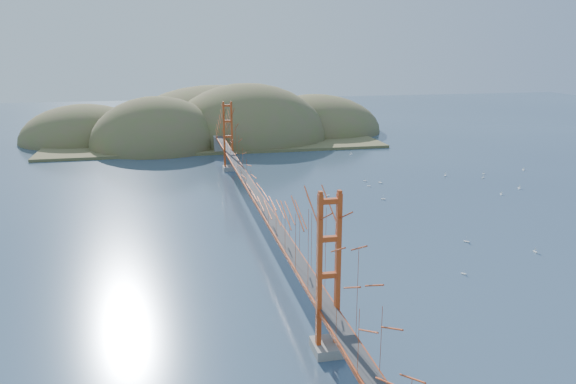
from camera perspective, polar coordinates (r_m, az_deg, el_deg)
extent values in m
plane|color=#314863|center=(67.92, -3.12, -3.16)|extent=(320.00, 320.00, 0.00)
cube|color=gray|center=(40.87, 3.98, -15.46)|extent=(2.00, 2.40, 0.70)
cube|color=gray|center=(96.58, -6.02, 2.43)|extent=(2.00, 2.40, 0.70)
cube|color=#A53712|center=(66.98, -3.16, -0.47)|extent=(1.40, 92.00, 0.16)
cube|color=#A53712|center=(67.03, -3.16, -0.63)|extent=(1.33, 92.00, 0.24)
cube|color=#38383A|center=(66.95, -3.16, -0.39)|extent=(1.19, 92.00, 0.03)
cube|color=gray|center=(111.95, -6.97, 4.79)|extent=(2.20, 2.60, 3.30)
cube|color=brown|center=(129.87, -7.74, 5.52)|extent=(70.00, 40.00, 0.60)
ellipsoid|color=brown|center=(121.63, -13.06, 4.52)|extent=(28.00, 28.00, 21.00)
ellipsoid|color=brown|center=(128.83, -4.09, 5.43)|extent=(36.00, 36.00, 25.00)
ellipsoid|color=brown|center=(140.19, 2.76, 6.21)|extent=(32.00, 32.00, 18.00)
ellipsoid|color=brown|center=(134.64, -19.88, 4.99)|extent=(28.00, 28.00, 16.00)
ellipsoid|color=brown|center=(143.86, -7.41, 6.33)|extent=(44.00, 44.00, 22.00)
cube|color=white|center=(95.28, 15.69, 1.61)|extent=(0.55, 0.56, 0.11)
cylinder|color=white|center=(95.21, 15.70, 1.79)|extent=(0.02, 0.02, 0.64)
cube|color=white|center=(63.81, 23.81, -5.60)|extent=(0.20, 0.55, 0.10)
cylinder|color=white|center=(63.71, 23.84, -5.34)|extent=(0.02, 0.02, 0.59)
cube|color=white|center=(90.61, 22.43, 0.36)|extent=(0.28, 0.61, 0.11)
cylinder|color=white|center=(90.53, 22.45, 0.55)|extent=(0.02, 0.02, 0.64)
cube|color=white|center=(89.02, 7.83, 1.11)|extent=(0.45, 0.54, 0.10)
cylinder|color=white|center=(88.95, 7.83, 1.30)|extent=(0.02, 0.02, 0.59)
cube|color=white|center=(104.05, 22.81, 2.07)|extent=(0.23, 0.55, 0.10)
cylinder|color=white|center=(103.99, 22.82, 2.23)|extent=(0.02, 0.02, 0.58)
cube|color=white|center=(85.89, 8.22, 0.59)|extent=(0.50, 0.39, 0.09)
cylinder|color=white|center=(85.82, 8.23, 0.76)|extent=(0.01, 0.01, 0.53)
cube|color=white|center=(110.38, 6.41, 3.83)|extent=(0.62, 0.35, 0.11)
cylinder|color=white|center=(110.32, 6.42, 3.99)|extent=(0.02, 0.02, 0.65)
cube|color=white|center=(55.65, 17.42, -7.94)|extent=(0.42, 0.45, 0.09)
cylinder|color=white|center=(55.56, 17.44, -7.70)|extent=(0.01, 0.01, 0.51)
cube|color=white|center=(79.00, 9.64, -0.72)|extent=(0.60, 0.38, 0.10)
cylinder|color=white|center=(78.91, 9.65, -0.50)|extent=(0.02, 0.02, 0.63)
cube|color=white|center=(79.93, 4.05, -0.36)|extent=(0.59, 0.31, 0.10)
cylinder|color=white|center=(79.85, 4.06, -0.14)|extent=(0.02, 0.02, 0.62)
cube|color=white|center=(95.45, 19.19, 1.35)|extent=(0.51, 0.27, 0.09)
cylinder|color=white|center=(95.40, 19.21, 1.50)|extent=(0.01, 0.01, 0.53)
cube|color=white|center=(98.70, 19.26, 1.76)|extent=(0.20, 0.52, 0.09)
cylinder|color=white|center=(98.64, 19.27, 1.92)|extent=(0.01, 0.01, 0.55)
cube|color=white|center=(64.39, 17.67, -4.82)|extent=(0.56, 0.50, 0.10)
cylinder|color=white|center=(64.29, 17.69, -4.56)|extent=(0.02, 0.02, 0.62)
cube|color=white|center=(86.04, 20.84, -0.22)|extent=(0.28, 0.53, 0.09)
cylinder|color=white|center=(85.97, 20.86, -0.04)|extent=(0.01, 0.01, 0.55)
cube|color=white|center=(88.30, 9.36, 0.95)|extent=(0.50, 0.62, 0.11)
cylinder|color=white|center=(88.22, 9.37, 1.16)|extent=(0.02, 0.02, 0.66)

